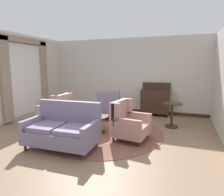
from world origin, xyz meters
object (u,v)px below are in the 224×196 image
at_px(armchair_near_sideboard, 109,107).
at_px(armchair_foreground_right, 57,112).
at_px(side_table, 172,112).
at_px(settee, 63,130).
at_px(coffee_table, 93,119).
at_px(porcelain_vase, 94,111).
at_px(armchair_back_corner, 128,123).
at_px(sideboard, 155,101).

distance_m(armchair_near_sideboard, armchair_foreground_right, 1.79).
bearing_deg(side_table, armchair_near_sideboard, 174.08).
bearing_deg(settee, coffee_table, 79.05).
height_order(porcelain_vase, armchair_near_sideboard, armchair_near_sideboard).
distance_m(armchair_back_corner, sideboard, 2.77).
height_order(armchair_foreground_right, sideboard, sideboard).
height_order(settee, side_table, settee).
relative_size(coffee_table, sideboard, 0.71).
bearing_deg(settee, porcelain_vase, 77.10).
bearing_deg(settee, armchair_foreground_right, 128.03).
bearing_deg(settee, sideboard, 65.68).
bearing_deg(armchair_near_sideboard, armchair_foreground_right, 32.70).
xyz_separation_m(settee, armchair_near_sideboard, (0.12, 2.64, 0.03)).
bearing_deg(armchair_foreground_right, settee, 39.03).
bearing_deg(sideboard, armchair_near_sideboard, -142.30).
bearing_deg(armchair_back_corner, coffee_table, 87.28).
xyz_separation_m(coffee_table, sideboard, (1.35, 2.55, 0.16)).
distance_m(porcelain_vase, settee, 1.22).
bearing_deg(sideboard, settee, -112.45).
bearing_deg(coffee_table, side_table, 31.35).
height_order(settee, armchair_back_corner, settee).
distance_m(coffee_table, armchair_back_corner, 1.08).
bearing_deg(armchair_back_corner, settee, 135.87).
distance_m(settee, sideboard, 4.04).
distance_m(coffee_table, settee, 1.20).
xyz_separation_m(porcelain_vase, armchair_back_corner, (1.02, -0.20, -0.19)).
relative_size(porcelain_vase, side_table, 0.42).
height_order(armchair_back_corner, sideboard, sideboard).
relative_size(coffee_table, side_table, 1.16).
relative_size(coffee_table, armchair_foreground_right, 0.87).
relative_size(porcelain_vase, sideboard, 0.26).
xyz_separation_m(porcelain_vase, side_table, (1.99, 1.24, -0.16)).
height_order(settee, armchair_near_sideboard, armchair_near_sideboard).
relative_size(settee, armchair_near_sideboard, 1.57).
height_order(armchair_foreground_right, side_table, armchair_foreground_right).
height_order(armchair_back_corner, side_table, armchair_back_corner).
relative_size(coffee_table, armchair_back_corner, 0.89).
relative_size(armchair_back_corner, side_table, 1.32).
relative_size(settee, side_table, 2.16).
distance_m(armchair_near_sideboard, sideboard, 1.80).
xyz_separation_m(armchair_near_sideboard, armchair_foreground_right, (-1.29, -1.24, -0.01)).
bearing_deg(armchair_near_sideboard, porcelain_vase, 83.11).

